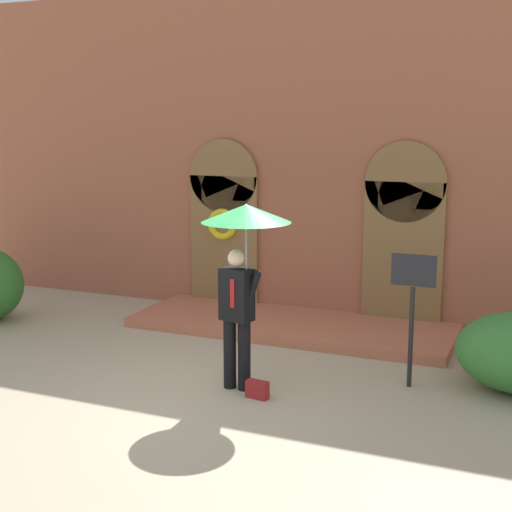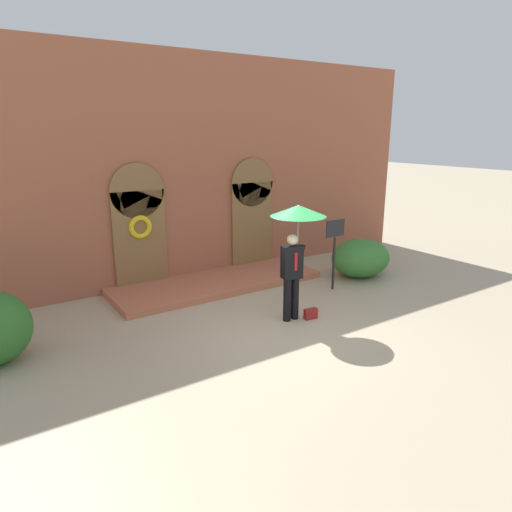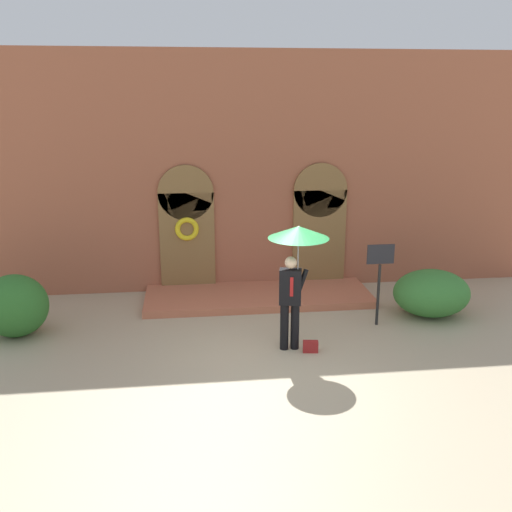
{
  "view_description": "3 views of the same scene",
  "coord_description": "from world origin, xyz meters",
  "px_view_note": "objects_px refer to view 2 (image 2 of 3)",
  "views": [
    {
      "loc": [
        3.82,
        -7.45,
        3.34
      ],
      "look_at": [
        0.08,
        1.4,
        1.52
      ],
      "focal_mm": 50.0,
      "sensor_mm": 36.0,
      "label": 1
    },
    {
      "loc": [
        -5.12,
        -6.51,
        3.76
      ],
      "look_at": [
        0.14,
        1.5,
        1.11
      ],
      "focal_mm": 32.0,
      "sensor_mm": 36.0,
      "label": 2
    },
    {
      "loc": [
        -1.54,
        -9.33,
        4.63
      ],
      "look_at": [
        -0.24,
        1.51,
        1.51
      ],
      "focal_mm": 40.0,
      "sensor_mm": 36.0,
      "label": 3
    }
  ],
  "objects_px": {
    "person_with_umbrella": "(297,228)",
    "sign_post": "(335,243)",
    "shrub_right": "(360,258)",
    "handbag": "(311,314)"
  },
  "relations": [
    {
      "from": "shrub_right",
      "to": "handbag",
      "type": "bearing_deg",
      "value": -152.93
    },
    {
      "from": "handbag",
      "to": "sign_post",
      "type": "height_order",
      "value": "sign_post"
    },
    {
      "from": "sign_post",
      "to": "shrub_right",
      "type": "distance_m",
      "value": 1.53
    },
    {
      "from": "person_with_umbrella",
      "to": "handbag",
      "type": "bearing_deg",
      "value": -37.09
    },
    {
      "from": "sign_post",
      "to": "shrub_right",
      "type": "relative_size",
      "value": 1.05
    },
    {
      "from": "sign_post",
      "to": "person_with_umbrella",
      "type": "bearing_deg",
      "value": -154.06
    },
    {
      "from": "person_with_umbrella",
      "to": "sign_post",
      "type": "bearing_deg",
      "value": 25.94
    },
    {
      "from": "handbag",
      "to": "sign_post",
      "type": "relative_size",
      "value": 0.16
    },
    {
      "from": "handbag",
      "to": "person_with_umbrella",
      "type": "bearing_deg",
      "value": 150.93
    },
    {
      "from": "handbag",
      "to": "shrub_right",
      "type": "xyz_separation_m",
      "value": [
        2.96,
        1.51,
        0.39
      ]
    }
  ]
}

